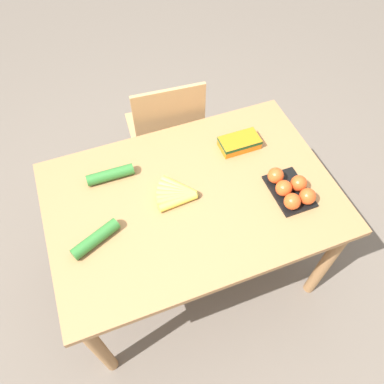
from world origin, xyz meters
name	(u,v)px	position (x,y,z in m)	size (l,w,h in m)	color
ground_plane	(192,264)	(0.00, 0.00, 0.00)	(12.00, 12.00, 0.00)	#665B51
dining_table	(192,208)	(0.00, 0.00, 0.64)	(1.31, 0.89, 0.74)	#9E7044
chair	(167,135)	(0.08, 0.64, 0.49)	(0.45, 0.43, 0.93)	tan
banana_bunch	(178,194)	(-0.06, 0.02, 0.76)	(0.19, 0.18, 0.04)	brown
tomato_pack	(291,189)	(0.42, -0.15, 0.79)	(0.16, 0.24, 0.08)	black
carrot_bag	(240,142)	(0.32, 0.20, 0.78)	(0.20, 0.11, 0.05)	orange
cucumber_near	(110,175)	(-0.32, 0.23, 0.77)	(0.22, 0.05, 0.05)	#2D702D
cucumber_far	(96,239)	(-0.45, -0.08, 0.77)	(0.22, 0.13, 0.05)	#2D702D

